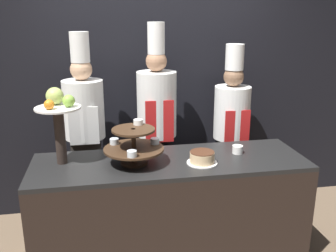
% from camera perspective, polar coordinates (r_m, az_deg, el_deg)
% --- Properties ---
extents(wall_back, '(10.00, 0.06, 2.80)m').
position_cam_1_polar(wall_back, '(3.77, -2.48, 7.92)').
color(wall_back, black).
rests_on(wall_back, ground_plane).
extents(buffet_counter, '(2.14, 0.68, 0.87)m').
position_cam_1_polar(buffet_counter, '(3.13, 0.33, -12.66)').
color(buffet_counter, black).
rests_on(buffet_counter, ground_plane).
extents(tiered_stand, '(0.46, 0.46, 0.32)m').
position_cam_1_polar(tiered_stand, '(2.84, -5.22, -2.81)').
color(tiered_stand, '#3D2819').
rests_on(tiered_stand, buffet_counter).
extents(fruit_pedestal, '(0.34, 0.34, 0.57)m').
position_cam_1_polar(fruit_pedestal, '(2.90, -16.37, 1.86)').
color(fruit_pedestal, '#2D231E').
rests_on(fruit_pedestal, buffet_counter).
extents(cake_round, '(0.24, 0.24, 0.09)m').
position_cam_1_polar(cake_round, '(2.88, 5.22, -4.83)').
color(cake_round, white).
rests_on(cake_round, buffet_counter).
extents(cup_white, '(0.09, 0.09, 0.07)m').
position_cam_1_polar(cup_white, '(3.13, 10.55, -3.53)').
color(cup_white, white).
rests_on(cup_white, buffet_counter).
extents(chef_left, '(0.36, 0.36, 1.83)m').
position_cam_1_polar(chef_left, '(3.47, -12.54, -0.12)').
color(chef_left, '#38332D').
rests_on(chef_left, ground_plane).
extents(chef_center_left, '(0.36, 0.36, 1.91)m').
position_cam_1_polar(chef_center_left, '(3.49, -1.71, 0.87)').
color(chef_center_left, black).
rests_on(chef_center_left, ground_plane).
extents(chef_center_right, '(0.35, 0.35, 1.71)m').
position_cam_1_polar(chef_center_right, '(3.69, 9.62, 0.09)').
color(chef_center_right, black).
rests_on(chef_center_right, ground_plane).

